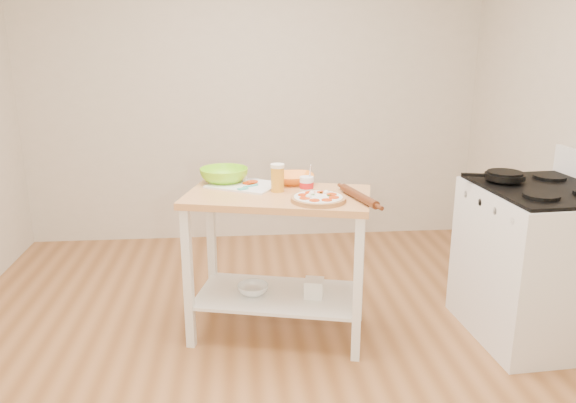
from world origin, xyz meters
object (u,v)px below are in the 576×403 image
(gas_stove, at_px, (536,262))
(rolling_pin, at_px, (359,196))
(orange_bowl, at_px, (294,179))
(beer_pint, at_px, (278,178))
(prep_island, at_px, (278,235))
(green_bowl, at_px, (224,176))
(spatula, at_px, (247,187))
(cutting_board, at_px, (244,184))
(yogurt_tub, at_px, (307,185))
(pizza, at_px, (318,198))
(knife, at_px, (232,179))
(skillet, at_px, (504,176))
(shelf_bin, at_px, (314,288))
(shelf_glass_bowl, at_px, (253,289))

(gas_stove, xyz_separation_m, rolling_pin, (-1.11, -0.04, 0.45))
(orange_bowl, distance_m, beer_pint, 0.22)
(prep_island, bearing_deg, green_bowl, 137.99)
(spatula, bearing_deg, cutting_board, 69.40)
(green_bowl, distance_m, beer_pint, 0.40)
(green_bowl, height_order, yogurt_tub, yogurt_tub)
(pizza, distance_m, beer_pint, 0.32)
(prep_island, bearing_deg, spatula, 150.45)
(rolling_pin, bearing_deg, prep_island, 157.26)
(orange_bowl, bearing_deg, knife, 168.90)
(prep_island, distance_m, pizza, 0.39)
(orange_bowl, relative_size, green_bowl, 0.83)
(spatula, relative_size, rolling_pin, 0.32)
(skillet, relative_size, yogurt_tub, 2.09)
(prep_island, height_order, shelf_bin, prep_island)
(cutting_board, height_order, spatula, cutting_board)
(cutting_board, bearing_deg, skillet, 22.27)
(green_bowl, relative_size, beer_pint, 1.83)
(prep_island, bearing_deg, rolling_pin, -22.74)
(gas_stove, height_order, pizza, gas_stove)
(cutting_board, height_order, shelf_bin, cutting_board)
(shelf_glass_bowl, bearing_deg, shelf_bin, -10.63)
(gas_stove, distance_m, beer_pint, 1.64)
(orange_bowl, bearing_deg, skillet, -10.31)
(pizza, xyz_separation_m, yogurt_tub, (-0.04, 0.17, 0.03))
(green_bowl, bearing_deg, yogurt_tub, -30.89)
(shelf_glass_bowl, relative_size, shelf_bin, 1.72)
(knife, distance_m, beer_pint, 0.38)
(prep_island, height_order, shelf_glass_bowl, prep_island)
(orange_bowl, bearing_deg, rolling_pin, -52.27)
(pizza, xyz_separation_m, green_bowl, (-0.53, 0.46, 0.03))
(skillet, distance_m, shelf_bin, 1.33)
(gas_stove, height_order, spatula, gas_stove)
(gas_stove, distance_m, cutting_board, 1.83)
(gas_stove, relative_size, rolling_pin, 2.78)
(green_bowl, bearing_deg, skillet, -9.43)
(rolling_pin, bearing_deg, pizza, 178.06)
(beer_pint, xyz_separation_m, yogurt_tub, (0.17, -0.06, -0.03))
(prep_island, xyz_separation_m, gas_stove, (1.55, -0.15, -0.17))
(knife, relative_size, green_bowl, 0.90)
(pizza, xyz_separation_m, rolling_pin, (0.23, -0.01, 0.01))
(orange_bowl, relative_size, yogurt_tub, 1.42)
(gas_stove, bearing_deg, green_bowl, 163.02)
(yogurt_tub, bearing_deg, shelf_glass_bowl, 176.95)
(beer_pint, bearing_deg, knife, 136.60)
(rolling_pin, xyz_separation_m, shelf_bin, (-0.23, 0.13, -0.61))
(skillet, distance_m, cutting_board, 1.57)
(gas_stove, distance_m, green_bowl, 1.97)
(prep_island, distance_m, orange_bowl, 0.39)
(spatula, distance_m, orange_bowl, 0.32)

